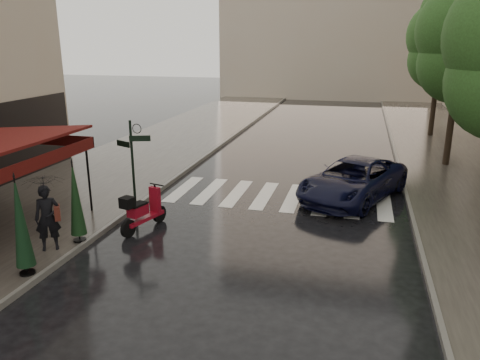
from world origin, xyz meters
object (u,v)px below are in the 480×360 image
at_px(pedestrian_with_umbrella, 44,189).
at_px(scooter, 142,212).
at_px(parasol_front, 20,222).
at_px(parasol_back, 76,199).
at_px(parked_car, 353,180).

height_order(pedestrian_with_umbrella, scooter, pedestrian_with_umbrella).
height_order(parasol_front, parasol_back, parasol_front).
relative_size(pedestrian_with_umbrella, parasol_back, 1.09).
xyz_separation_m(scooter, parasol_back, (-1.23, -1.41, 0.77)).
height_order(pedestrian_with_umbrella, parked_car, pedestrian_with_umbrella).
distance_m(scooter, parked_car, 7.49).
relative_size(scooter, parasol_back, 0.81).
xyz_separation_m(parked_car, parasol_back, (-7.21, -5.92, 0.65)).
xyz_separation_m(pedestrian_with_umbrella, scooter, (1.66, 2.07, -1.20)).
height_order(pedestrian_with_umbrella, parasol_front, pedestrian_with_umbrella).
relative_size(scooter, parasol_front, 0.76).
bearing_deg(parked_car, parasol_back, -116.67).
relative_size(pedestrian_with_umbrella, parasol_front, 1.02).
height_order(scooter, parasol_back, parasol_back).
distance_m(parked_car, parasol_back, 9.35).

